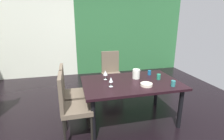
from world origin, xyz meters
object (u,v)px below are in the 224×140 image
Objects in this scene: cup_near_shelf at (159,77)px; cup_corner at (173,83)px; chair_left_near at (71,104)px; chair_head_far at (111,71)px; serving_bowl_center at (146,85)px; pitcher_near_window at (136,74)px; chair_left_far at (70,90)px; wine_glass_rear at (105,73)px; dining_table at (131,86)px; cup_south at (149,73)px; wine_glass_east at (111,80)px.

cup_corner is at bearing -79.12° from cup_near_shelf.
chair_left_near reaches higher than cup_corner.
serving_bowl_center is (0.22, -1.46, 0.18)m from chair_head_far.
chair_left_near is 1.25m from pitcher_near_window.
chair_head_far is at bearing 134.83° from chair_left_far.
chair_left_near reaches higher than pitcher_near_window.
chair_left_near is 1.20m from serving_bowl_center.
cup_near_shelf is at bearing -13.55° from wine_glass_rear.
dining_table is 9.61× the size of pitcher_near_window.
cup_corner is at bearing -49.19° from pitcher_near_window.
cup_corner is at bearing -15.94° from serving_bowl_center.
chair_head_far reaches higher than pitcher_near_window.
cup_south is (0.51, -0.95, 0.20)m from chair_head_far.
chair_head_far reaches higher than chair_left_far.
serving_bowl_center is 0.41m from cup_near_shelf.
cup_near_shelf is (0.51, -0.01, 0.13)m from dining_table.
wine_glass_east is at bearing 100.98° from chair_left_near.
wine_glass_east is (-0.33, -1.35, 0.27)m from chair_head_far.
wine_glass_rear is 0.55m from pitcher_near_window.
wine_glass_rear is at bearing -175.95° from cup_south.
wine_glass_east is 1.65× the size of cup_corner.
chair_left_near is (-0.00, -0.51, 0.00)m from chair_left_far.
chair_left_far reaches higher than wine_glass_rear.
wine_glass_east reaches higher than serving_bowl_center.
wine_glass_east is at bearing -154.38° from cup_south.
pitcher_near_window is at bearing -7.31° from wine_glass_rear.
cup_near_shelf is at bearing 34.76° from serving_bowl_center.
pitcher_near_window reaches higher than serving_bowl_center.
chair_head_far is 10.72× the size of cup_corner.
cup_south is 0.50× the size of pitcher_near_window.
pitcher_near_window is (-0.03, 0.38, 0.06)m from serving_bowl_center.
chair_head_far is (0.97, 0.96, 0.00)m from chair_left_far.
dining_table is at bearing -149.58° from cup_south.
wine_glass_rear is at bearing 172.69° from pitcher_near_window.
chair_left_far is at bearing 179.91° from chair_left_near.
cup_corner is (0.62, -1.57, 0.21)m from chair_head_far.
dining_table is 1.61× the size of chair_left_far.
cup_corner is at bearing -30.18° from wine_glass_rear.
chair_left_near is (-1.02, -0.26, -0.08)m from dining_table.
dining_table is 0.55m from cup_south.
serving_bowl_center is (1.19, -0.50, 0.19)m from chair_left_far.
wine_glass_rear reaches higher than cup_near_shelf.
cup_near_shelf reaches higher than cup_south.
wine_glass_east is at bearing 58.36° from chair_left_far.
chair_head_far is at bearing 146.72° from chair_left_near.
wine_glass_rear is at bearing 70.80° from chair_head_far.
cup_south is at bearing 22.33° from pitcher_near_window.
wine_glass_east is 0.92× the size of pitcher_near_window.
serving_bowl_center is at bearing -10.82° from wine_glass_east.
wine_glass_rear reaches higher than dining_table.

